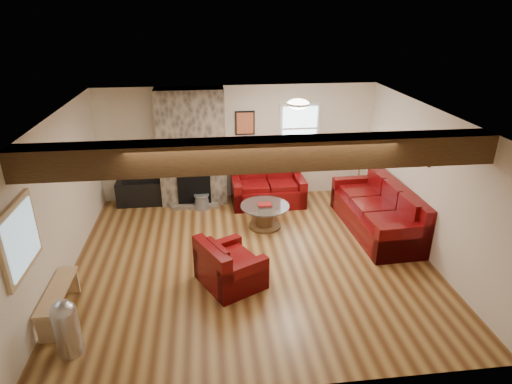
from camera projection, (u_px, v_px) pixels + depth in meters
room at (252, 193)px, 6.87m from camera, size 8.00×8.00×8.00m
oak_beam at (263, 154)px, 5.31m from camera, size 6.00×0.36×0.38m
chimney_breast at (192, 149)px, 9.05m from camera, size 1.40×0.67×2.50m
back_window at (300, 128)px, 9.37m from camera, size 0.90×0.08×1.10m
hatch_window at (20, 239)px, 5.11m from camera, size 0.08×1.00×0.90m
ceiling_dome at (298, 106)px, 7.32m from camera, size 0.40×0.40×0.18m
artwork_back at (245, 123)px, 9.18m from camera, size 0.42×0.06×0.52m
artwork_right at (423, 150)px, 7.27m from camera, size 0.06×0.55×0.42m
sofa_three at (377, 208)px, 8.15m from camera, size 1.10×2.43×0.92m
loveseat at (268, 186)px, 9.30m from camera, size 1.57×0.92×0.83m
armchair_red at (230, 262)px, 6.59m from camera, size 1.15×1.20×0.75m
coffee_table at (265, 216)px, 8.36m from camera, size 0.95×0.95×0.50m
tv_cabinet at (143, 192)px, 9.34m from camera, size 1.08×0.43×0.54m
television at (140, 171)px, 9.14m from camera, size 0.78×0.10×0.45m
floor_lamp at (362, 146)px, 9.01m from camera, size 0.39×0.39×1.51m
pine_bench at (59, 303)px, 5.94m from camera, size 0.27×1.15×0.43m
pedal_bin at (66, 327)px, 5.23m from camera, size 0.41×0.41×0.78m
coal_bucket at (202, 201)px, 9.17m from camera, size 0.34×0.34×0.32m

